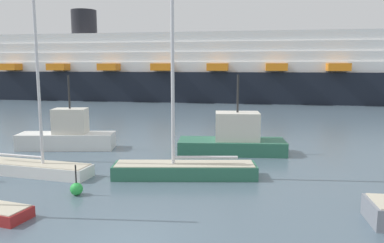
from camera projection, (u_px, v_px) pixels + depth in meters
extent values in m
cube|color=#2D6B51|center=(185.00, 171.00, 18.96)|extent=(7.27, 2.57, 0.69)
cube|color=beige|center=(185.00, 164.00, 18.90)|extent=(6.97, 2.40, 0.04)
cylinder|color=silver|center=(173.00, 64.00, 18.19)|extent=(0.17, 0.17, 9.82)
cylinder|color=silver|center=(205.00, 157.00, 18.85)|extent=(3.19, 0.59, 0.14)
cube|color=white|center=(35.00, 169.00, 19.41)|extent=(6.14, 2.12, 0.60)
cube|color=beige|center=(35.00, 163.00, 19.36)|extent=(5.89, 1.99, 0.04)
cylinder|color=silver|center=(37.00, 69.00, 18.54)|extent=(0.14, 0.14, 9.57)
cylinder|color=silver|center=(20.00, 156.00, 19.55)|extent=(2.70, 0.46, 0.12)
cube|color=#2D6B51|center=(232.00, 147.00, 24.17)|extent=(6.90, 2.94, 0.87)
cube|color=silver|center=(237.00, 126.00, 23.96)|extent=(2.88, 2.03, 1.76)
cylinder|color=#262626|center=(238.00, 94.00, 23.66)|extent=(0.13, 0.13, 2.35)
cube|color=white|center=(67.00, 141.00, 25.47)|extent=(6.49, 2.78, 1.06)
cube|color=silver|center=(70.00, 121.00, 25.28)|extent=(2.35, 1.69, 1.66)
cylinder|color=#262626|center=(69.00, 92.00, 24.99)|extent=(0.13, 0.13, 2.20)
sphere|color=green|center=(76.00, 189.00, 16.36)|extent=(0.55, 0.55, 0.55)
cylinder|color=black|center=(76.00, 174.00, 16.27)|extent=(0.06, 0.06, 0.79)
sphere|color=green|center=(249.00, 138.00, 27.71)|extent=(0.59, 0.59, 0.59)
cylinder|color=black|center=(249.00, 127.00, 27.59)|extent=(0.06, 0.06, 1.10)
cube|color=black|center=(171.00, 85.00, 62.90)|extent=(83.74, 13.83, 4.59)
cube|color=white|center=(171.00, 67.00, 62.46)|extent=(77.02, 12.25, 1.50)
cube|color=white|center=(171.00, 58.00, 62.24)|extent=(72.40, 11.52, 1.50)
cube|color=white|center=(171.00, 48.00, 62.02)|extent=(67.78, 10.78, 1.50)
cube|color=white|center=(171.00, 39.00, 61.80)|extent=(63.16, 10.05, 1.50)
cube|color=orange|center=(11.00, 67.00, 60.82)|extent=(3.06, 2.41, 1.05)
cube|color=orange|center=(59.00, 67.00, 59.39)|extent=(3.06, 2.41, 1.05)
cube|color=orange|center=(109.00, 67.00, 57.96)|extent=(3.06, 2.41, 1.05)
cube|color=orange|center=(162.00, 67.00, 56.54)|extent=(3.06, 2.41, 1.05)
cube|color=orange|center=(218.00, 67.00, 55.11)|extent=(3.06, 2.41, 1.05)
cube|color=orange|center=(276.00, 67.00, 53.68)|extent=(3.06, 2.41, 1.05)
cube|color=orange|center=(338.00, 67.00, 52.25)|extent=(3.06, 2.41, 1.05)
cylinder|color=black|center=(84.00, 23.00, 63.95)|extent=(4.21, 4.21, 4.17)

